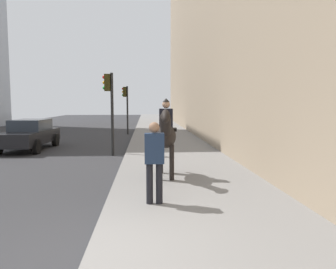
{
  "coord_description": "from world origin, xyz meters",
  "views": [
    {
      "loc": [
        -4.38,
        -0.86,
        2.2
      ],
      "look_at": [
        4.0,
        -1.43,
        1.4
      ],
      "focal_mm": 35.0,
      "sensor_mm": 36.0,
      "label": 1
    }
  ],
  "objects": [
    {
      "name": "pedestrian_greeting",
      "position": [
        2.28,
        -1.03,
        1.1
      ],
      "size": [
        0.26,
        0.4,
        1.7
      ],
      "rotation": [
        0.0,
        0.0,
        0.01
      ],
      "color": "black",
      "rests_on": "sidewalk_slab"
    },
    {
      "name": "mounted_horse_near",
      "position": [
        4.72,
        -1.43,
        1.33
      ],
      "size": [
        2.15,
        0.67,
        2.22
      ],
      "rotation": [
        0.0,
        0.0,
        3.07
      ],
      "color": "black",
      "rests_on": "sidewalk_slab"
    },
    {
      "name": "car_near_lane",
      "position": [
        11.5,
        4.66,
        0.74
      ],
      "size": [
        4.33,
        2.0,
        1.44
      ],
      "rotation": [
        0.0,
        0.0,
        3.1
      ],
      "color": "black",
      "rests_on": "ground"
    },
    {
      "name": "traffic_light_near_curb",
      "position": [
        9.42,
        0.62,
        2.34
      ],
      "size": [
        0.2,
        0.44,
        3.46
      ],
      "color": "black",
      "rests_on": "ground"
    },
    {
      "name": "sidewalk_slab",
      "position": [
        0.0,
        -2.05,
        0.06
      ],
      "size": [
        120.0,
        4.1,
        0.12
      ],
      "primitive_type": "cube",
      "color": "slate",
      "rests_on": "ground"
    },
    {
      "name": "traffic_light_far_curb",
      "position": [
        19.12,
        0.52,
        2.31
      ],
      "size": [
        0.2,
        0.44,
        3.42
      ],
      "color": "black",
      "rests_on": "ground"
    }
  ]
}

